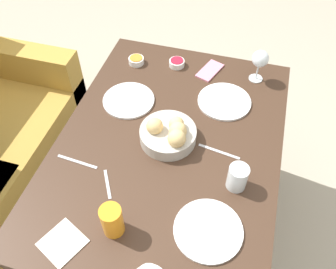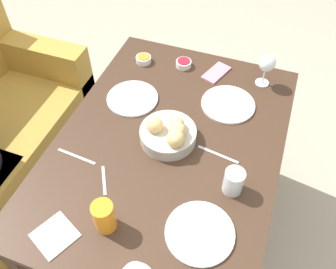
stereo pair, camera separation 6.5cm
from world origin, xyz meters
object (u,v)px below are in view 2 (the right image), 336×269
at_px(plate_far_center, 132,98).
at_px(water_tumbler, 233,181).
at_px(knife_silver, 77,156).
at_px(wine_glass, 267,64).
at_px(spoon_coffee, 104,180).
at_px(plate_near_right, 228,104).
at_px(bread_basket, 169,134).
at_px(jam_bowl_honey, 144,59).
at_px(napkin, 55,235).
at_px(cell_phone, 216,73).
at_px(plate_near_left, 200,233).
at_px(fork_silver, 218,154).
at_px(jam_bowl_berry, 184,63).
at_px(juice_glass, 104,217).

relative_size(plate_far_center, water_tumbler, 2.23).
bearing_deg(knife_silver, wine_glass, -41.91).
bearing_deg(wine_glass, spoon_coffee, 148.34).
bearing_deg(plate_far_center, water_tumbler, -120.30).
bearing_deg(plate_near_right, bread_basket, 147.62).
height_order(bread_basket, jam_bowl_honey, bread_basket).
distance_m(water_tumbler, napkin, 0.63).
bearing_deg(bread_basket, cell_phone, -8.80).
distance_m(plate_near_right, cell_phone, 0.22).
height_order(water_tumbler, cell_phone, water_tumbler).
xyz_separation_m(plate_near_left, knife_silver, (0.14, 0.54, -0.00)).
height_order(jam_bowl_honey, fork_silver, jam_bowl_honey).
bearing_deg(jam_bowl_berry, cell_phone, -89.49).
height_order(bread_basket, fork_silver, bread_basket).
xyz_separation_m(plate_near_right, jam_bowl_honey, (0.15, 0.46, 0.01)).
bearing_deg(knife_silver, water_tumbler, -84.14).
bearing_deg(fork_silver, bread_basket, 89.32).
height_order(fork_silver, napkin, napkin).
xyz_separation_m(jam_bowl_berry, spoon_coffee, (-0.73, 0.07, -0.01)).
height_order(wine_glass, spoon_coffee, wine_glass).
xyz_separation_m(water_tumbler, napkin, (-0.37, 0.51, -0.05)).
relative_size(plate_far_center, knife_silver, 1.34).
bearing_deg(jam_bowl_berry, juice_glass, -178.75).
distance_m(bread_basket, plate_near_right, 0.33).
xyz_separation_m(plate_near_left, juice_glass, (-0.08, 0.30, 0.06)).
relative_size(plate_near_right, juice_glass, 1.90).
bearing_deg(cell_phone, napkin, 163.53).
relative_size(plate_far_center, jam_bowl_berry, 3.05).
bearing_deg(water_tumbler, napkin, 126.29).
height_order(wine_glass, jam_bowl_honey, wine_glass).
height_order(plate_near_left, water_tumbler, water_tumbler).
bearing_deg(jam_bowl_honey, water_tumbler, -134.49).
bearing_deg(napkin, plate_far_center, 1.45).
bearing_deg(cell_phone, plate_near_left, -168.92).
relative_size(plate_near_left, jam_bowl_berry, 3.11).
xyz_separation_m(juice_glass, napkin, (-0.09, 0.14, -0.06)).
xyz_separation_m(plate_near_right, jam_bowl_berry, (0.19, 0.27, 0.01)).
height_order(bread_basket, juice_glass, juice_glass).
height_order(napkin, cell_phone, cell_phone).
xyz_separation_m(juice_glass, spoon_coffee, (0.16, 0.09, -0.06)).
distance_m(plate_far_center, jam_bowl_honey, 0.27).
relative_size(spoon_coffee, cell_phone, 0.69).
relative_size(knife_silver, cell_phone, 1.02).
distance_m(plate_near_left, juice_glass, 0.32).
relative_size(bread_basket, wine_glass, 1.44).
height_order(plate_near_right, juice_glass, juice_glass).
bearing_deg(juice_glass, jam_bowl_honey, 14.24).
bearing_deg(plate_near_right, fork_silver, -174.20).
height_order(bread_basket, water_tumbler, bread_basket).
distance_m(plate_near_right, water_tumbler, 0.43).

